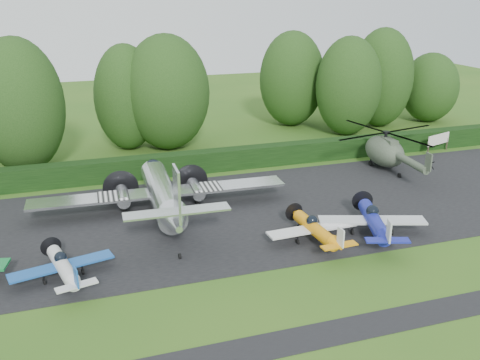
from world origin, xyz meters
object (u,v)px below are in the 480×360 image
object	(u,v)px
light_plane_white	(63,266)
transport_plane	(163,194)
helicopter	(385,149)
light_plane_blue	(374,221)
sign_board	(438,140)
light_plane_orange	(315,229)

from	to	relation	value
light_plane_white	transport_plane	bearing A→B (deg)	60.49
helicopter	light_plane_blue	bearing A→B (deg)	-128.40
sign_board	light_plane_white	bearing A→B (deg)	-139.19
light_plane_orange	light_plane_blue	world-z (taller)	light_plane_blue
light_plane_orange	sign_board	bearing A→B (deg)	38.58
light_plane_white	light_plane_blue	xyz separation A→B (m)	(20.88, -0.31, 0.22)
light_plane_orange	light_plane_blue	bearing A→B (deg)	-1.23
transport_plane	light_plane_blue	world-z (taller)	transport_plane
light_plane_white	light_plane_blue	world-z (taller)	light_plane_blue
light_plane_orange	helicopter	bearing A→B (deg)	46.51
light_plane_orange	sign_board	xyz separation A→B (m)	(21.93, 15.67, 0.32)
light_plane_orange	helicopter	xyz separation A→B (m)	(13.52, 12.82, 0.94)
light_plane_white	light_plane_blue	bearing A→B (deg)	12.65
light_plane_blue	sign_board	xyz separation A→B (m)	(17.58, 16.00, 0.16)
transport_plane	light_plane_blue	bearing A→B (deg)	-33.84
transport_plane	light_plane_orange	distance (m)	12.10
helicopter	sign_board	world-z (taller)	helicopter
light_plane_white	light_plane_orange	world-z (taller)	light_plane_orange
transport_plane	light_plane_blue	xyz separation A→B (m)	(13.43, -8.29, -0.58)
light_plane_white	light_plane_orange	xyz separation A→B (m)	(16.53, 0.02, 0.06)
light_plane_orange	sign_board	size ratio (longest dim) A/B	1.91
light_plane_white	helicopter	xyz separation A→B (m)	(30.05, 12.84, 1.00)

